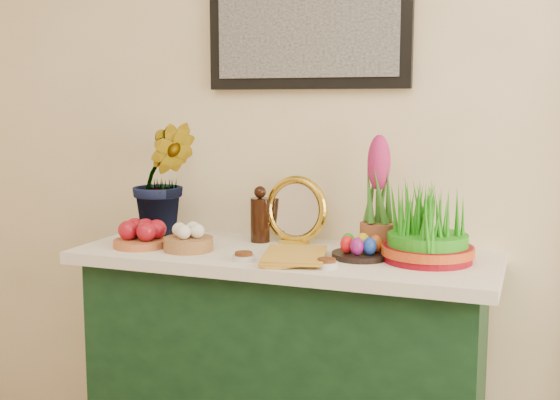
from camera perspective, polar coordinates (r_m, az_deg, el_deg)
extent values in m
cube|color=#FFEABF|center=(2.49, 6.06, 7.12)|extent=(4.00, 0.04, 2.70)
cube|color=black|center=(2.53, 2.24, 15.11)|extent=(0.74, 0.03, 0.54)
cube|color=#A5A5A5|center=(2.51, 2.11, 15.16)|extent=(0.66, 0.01, 0.46)
cube|color=#163C1E|center=(2.49, 0.41, -14.68)|extent=(1.30, 0.45, 0.85)
cube|color=white|center=(2.36, 0.42, -4.66)|extent=(1.40, 0.55, 0.04)
imported|color=#316E21|center=(2.62, -9.43, 3.17)|extent=(0.36, 0.35, 0.56)
cylinder|color=#AF5D32|center=(2.47, -11.26, -3.46)|extent=(0.19, 0.19, 0.03)
cylinder|color=#A37241|center=(2.38, -7.45, -3.56)|extent=(0.18, 0.18, 0.04)
cylinder|color=black|center=(2.50, -1.62, -1.64)|extent=(0.07, 0.07, 0.16)
sphere|color=black|center=(2.48, -1.63, 0.65)|extent=(0.04, 0.04, 0.04)
cube|color=gold|center=(2.47, 1.19, -3.42)|extent=(0.10, 0.06, 0.01)
torus|color=gold|center=(2.47, 1.31, -0.78)|extent=(0.24, 0.08, 0.24)
cylinder|color=silver|center=(2.46, 1.27, -0.80)|extent=(0.18, 0.05, 0.18)
imported|color=gold|center=(2.23, -1.32, -4.43)|extent=(0.23, 0.29, 0.04)
cylinder|color=silver|center=(2.22, -2.97, -4.73)|extent=(0.07, 0.07, 0.02)
cylinder|color=#592D14|center=(2.21, -2.98, -4.37)|extent=(0.06, 0.06, 0.01)
cylinder|color=silver|center=(2.13, 3.80, -5.26)|extent=(0.07, 0.07, 0.02)
cylinder|color=#592D14|center=(2.13, 3.81, -4.90)|extent=(0.06, 0.06, 0.01)
cylinder|color=black|center=(2.26, 6.54, -4.48)|extent=(0.19, 0.19, 0.02)
ellipsoid|color=red|center=(2.24, 5.47, -3.62)|extent=(0.04, 0.04, 0.06)
ellipsoid|color=#193FB3|center=(2.22, 7.31, -3.74)|extent=(0.04, 0.04, 0.06)
ellipsoid|color=yellow|center=(2.29, 6.78, -3.37)|extent=(0.04, 0.04, 0.06)
ellipsoid|color=#21921A|center=(2.29, 5.55, -3.39)|extent=(0.04, 0.04, 0.06)
ellipsoid|color=#CB5117|center=(2.26, 7.80, -3.53)|extent=(0.04, 0.04, 0.06)
ellipsoid|color=#831770|center=(2.21, 6.27, -3.77)|extent=(0.04, 0.04, 0.06)
cylinder|color=brown|center=(2.36, 7.93, -3.02)|extent=(0.12, 0.12, 0.10)
ellipsoid|color=#C9286C|center=(2.32, 8.05, 3.02)|extent=(0.08, 0.08, 0.18)
cylinder|color=maroon|center=(2.25, 11.88, -4.25)|extent=(0.28, 0.28, 0.05)
cylinder|color=#AA1112|center=(2.25, 11.89, -4.00)|extent=(0.29, 0.29, 0.03)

